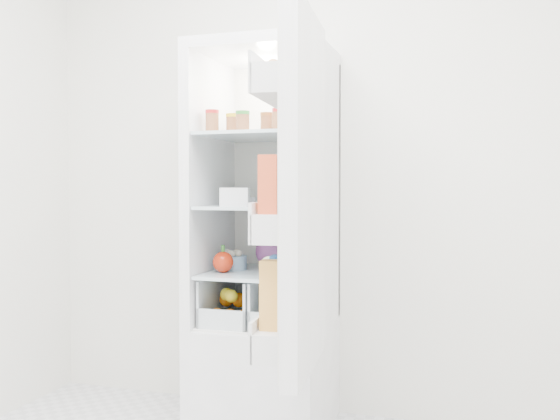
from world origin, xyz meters
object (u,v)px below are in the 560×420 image
(refrigerator, at_px, (268,287))
(mushroom_bowl, at_px, (232,263))
(fridge_door, at_px, (297,200))
(red_cabbage, at_px, (273,251))

(refrigerator, xyz_separation_m, mushroom_bowl, (-0.17, -0.05, 0.12))
(mushroom_bowl, bearing_deg, refrigerator, 17.10)
(refrigerator, distance_m, fridge_door, 0.83)
(red_cabbage, height_order, fridge_door, fridge_door)
(refrigerator, height_order, red_cabbage, refrigerator)
(mushroom_bowl, xyz_separation_m, fridge_door, (0.49, -0.59, 0.31))
(red_cabbage, xyz_separation_m, fridge_door, (0.32, -0.68, 0.26))
(red_cabbage, xyz_separation_m, mushroom_bowl, (-0.17, -0.10, -0.05))
(refrigerator, relative_size, mushroom_bowl, 12.52)
(red_cabbage, bearing_deg, mushroom_bowl, -150.46)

